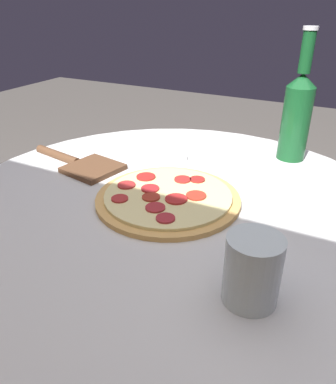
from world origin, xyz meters
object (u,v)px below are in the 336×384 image
(pizza, at_px, (168,197))
(beer_bottle, at_px, (297,113))
(pizza_paddle, at_px, (81,164))
(drinking_glass, at_px, (252,270))

(pizza, bearing_deg, beer_bottle, -116.62)
(pizza, xyz_separation_m, pizza_paddle, (0.26, -0.06, -0.00))
(drinking_glass, bearing_deg, beer_bottle, -84.46)
(pizza, distance_m, pizza_paddle, 0.27)
(pizza, bearing_deg, pizza_paddle, -12.11)
(beer_bottle, xyz_separation_m, drinking_glass, (-0.05, 0.53, -0.07))
(pizza_paddle, bearing_deg, drinking_glass, 163.49)
(beer_bottle, height_order, drinking_glass, beer_bottle)
(beer_bottle, relative_size, drinking_glass, 3.15)
(beer_bottle, bearing_deg, pizza_paddle, 33.25)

